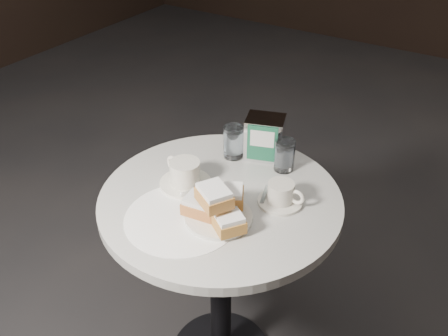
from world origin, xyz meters
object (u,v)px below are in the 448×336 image
coffee_cup_left (185,175)px  water_glass_right (284,156)px  cafe_table (221,247)px  beignet_plate (218,208)px  coffee_cup_right (281,195)px  water_glass_left (234,142)px  napkin_dispenser (265,137)px

coffee_cup_left → water_glass_right: size_ratio=1.90×
cafe_table → coffee_cup_left: bearing=-175.8°
beignet_plate → coffee_cup_right: beignet_plate is taller
coffee_cup_left → beignet_plate: bearing=-10.7°
cafe_table → coffee_cup_left: coffee_cup_left is taller
beignet_plate → water_glass_left: 0.33m
water_glass_left → coffee_cup_right: bearing=-30.0°
beignet_plate → water_glass_right: size_ratio=2.14×
coffee_cup_left → water_glass_left: (0.04, 0.21, 0.02)m
coffee_cup_right → water_glass_left: (-0.24, 0.14, 0.02)m
napkin_dispenser → water_glass_right: bearing=-39.2°
beignet_plate → water_glass_left: beignet_plate is taller
coffee_cup_right → cafe_table: bearing=-160.2°
water_glass_left → water_glass_right: water_glass_left is taller
napkin_dispenser → coffee_cup_right: bearing=-69.1°
cafe_table → coffee_cup_right: coffee_cup_right is taller
coffee_cup_left → water_glass_left: water_glass_left is taller
cafe_table → coffee_cup_left: 0.26m
coffee_cup_right → water_glass_left: 0.28m
beignet_plate → coffee_cup_right: (0.11, 0.16, -0.02)m
coffee_cup_right → water_glass_left: water_glass_left is taller
beignet_plate → water_glass_right: bearing=83.3°
water_glass_right → coffee_cup_left: bearing=-132.2°
cafe_table → water_glass_left: 0.33m
water_glass_right → water_glass_left: bearing=-173.7°
beignet_plate → coffee_cup_right: 0.19m
water_glass_left → water_glass_right: 0.17m
cafe_table → water_glass_right: 0.34m
beignet_plate → napkin_dispenser: 0.35m
coffee_cup_left → water_glass_right: water_glass_right is taller
coffee_cup_right → water_glass_left: size_ratio=1.30×
coffee_cup_left → napkin_dispenser: 0.29m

